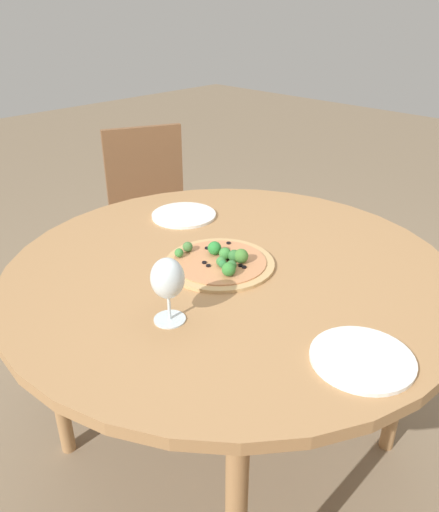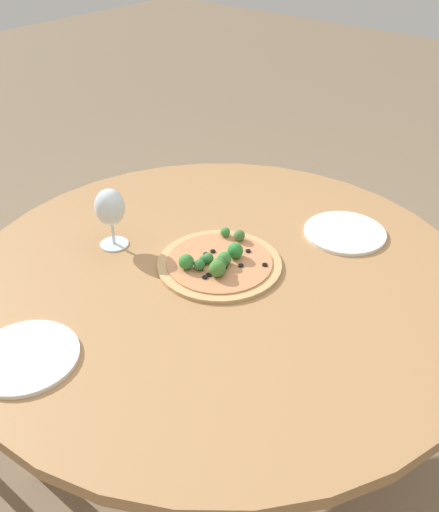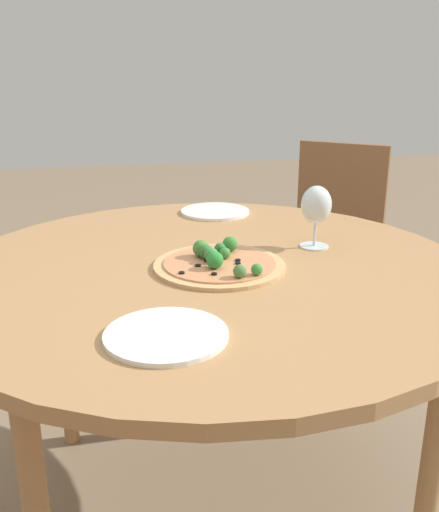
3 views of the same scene
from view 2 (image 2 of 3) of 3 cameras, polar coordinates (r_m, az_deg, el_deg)
name	(u,v)px [view 2 (image 2 of 3)]	position (r m, az deg, el deg)	size (l,w,h in m)	color
ground_plane	(219,458)	(2.01, -0.01, -19.54)	(12.00, 12.00, 0.00)	#847056
dining_table	(219,291)	(1.51, -0.01, -3.48)	(1.33, 1.33, 0.76)	#A87A4C
pizza	(219,262)	(1.49, -0.06, -0.60)	(0.33, 0.33, 0.06)	tan
wine_glass	(110,208)	(1.55, -10.89, 4.69)	(0.08, 0.08, 0.17)	silver
plate_near	(25,357)	(1.29, -18.87, -9.52)	(0.23, 0.23, 0.01)	white
plate_far	(345,232)	(1.66, 12.42, 2.31)	(0.23, 0.23, 0.01)	white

